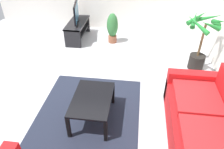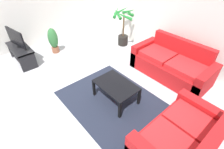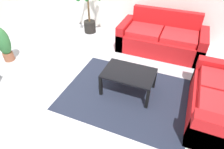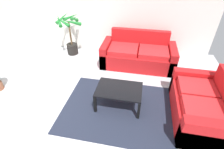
{
  "view_description": "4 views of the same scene",
  "coord_description": "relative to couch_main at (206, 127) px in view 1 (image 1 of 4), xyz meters",
  "views": [
    {
      "loc": [
        3.22,
        1.26,
        2.64
      ],
      "look_at": [
        0.45,
        0.89,
        0.7
      ],
      "focal_mm": 34.9,
      "sensor_mm": 36.0,
      "label": 1
    },
    {
      "loc": [
        2.66,
        -1.16,
        2.68
      ],
      "look_at": [
        0.64,
        0.6,
        0.64
      ],
      "focal_mm": 26.79,
      "sensor_mm": 36.0,
      "label": 2
    },
    {
      "loc": [
        1.43,
        -1.85,
        2.41
      ],
      "look_at": [
        0.55,
        0.31,
        0.55
      ],
      "focal_mm": 30.09,
      "sensor_mm": 36.0,
      "label": 3
    },
    {
      "loc": [
        1.09,
        -1.87,
        2.55
      ],
      "look_at": [
        0.58,
        0.71,
        0.68
      ],
      "focal_mm": 27.0,
      "sensor_mm": 36.0,
      "label": 4
    }
  ],
  "objects": [
    {
      "name": "coffee_table",
      "position": [
        -0.26,
        -1.67,
        0.07
      ],
      "size": [
        0.89,
        0.6,
        0.43
      ],
      "color": "black",
      "rests_on": "ground"
    },
    {
      "name": "tv_stand",
      "position": [
        -3.15,
        -2.68,
        0.02
      ],
      "size": [
        1.1,
        0.45,
        0.48
      ],
      "color": "black",
      "rests_on": "ground"
    },
    {
      "name": "potted_plant_small",
      "position": [
        -3.07,
        -1.72,
        0.12
      ],
      "size": [
        0.29,
        0.29,
        0.79
      ],
      "color": "brown",
      "rests_on": "ground"
    },
    {
      "name": "couch_main",
      "position": [
        0.0,
        0.0,
        0.0
      ],
      "size": [
        1.95,
        0.9,
        0.9
      ],
      "color": "red",
      "rests_on": "ground"
    },
    {
      "name": "area_rug",
      "position": [
        -0.26,
        -1.77,
        -0.3
      ],
      "size": [
        2.2,
        1.7,
        0.01
      ],
      "primitive_type": "cube",
      "color": "#1E2333",
      "rests_on": "ground"
    },
    {
      "name": "tv",
      "position": [
        -3.15,
        -2.67,
        0.45
      ],
      "size": [
        0.82,
        0.19,
        0.5
      ],
      "color": "black",
      "rests_on": "tv_stand"
    },
    {
      "name": "potted_palm",
      "position": [
        -2.05,
        0.26,
        0.3
      ],
      "size": [
        0.8,
        0.75,
        1.22
      ],
      "color": "black",
      "rests_on": "ground"
    },
    {
      "name": "ground_plane",
      "position": [
        -1.0,
        -2.28,
        -0.3
      ],
      "size": [
        6.6,
        6.6,
        0.0
      ],
      "primitive_type": "plane",
      "color": "#B2B2B7"
    }
  ]
}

